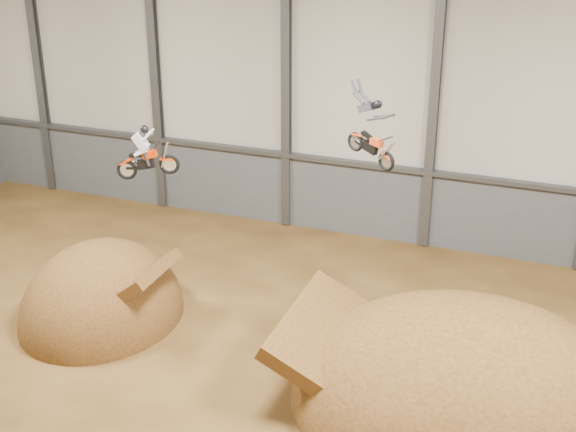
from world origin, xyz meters
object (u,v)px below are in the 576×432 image
at_px(takeoff_ramp, 103,317).
at_px(landing_ramp, 465,407).
at_px(fmx_rider_b, 370,126).
at_px(fmx_rider_a, 148,149).

bearing_deg(takeoff_ramp, landing_ramp, -3.27).
bearing_deg(fmx_rider_b, fmx_rider_a, -151.78).
relative_size(takeoff_ramp, fmx_rider_b, 2.61).
xyz_separation_m(takeoff_ramp, fmx_rider_a, (2.08, 0.73, 6.76)).
bearing_deg(landing_ramp, takeoff_ramp, 176.73).
bearing_deg(landing_ramp, fmx_rider_b, 156.38).
relative_size(landing_ramp, fmx_rider_b, 4.32).
xyz_separation_m(landing_ramp, fmx_rider_a, (-11.80, 1.52, 6.76)).
bearing_deg(takeoff_ramp, fmx_rider_a, 19.30).
distance_m(landing_ramp, fmx_rider_b, 9.44).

